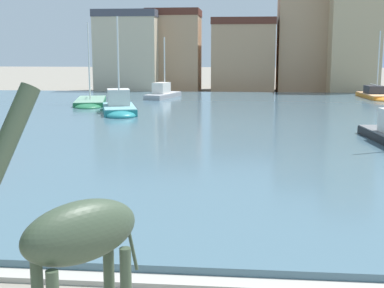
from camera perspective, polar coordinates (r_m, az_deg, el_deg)
The scene contains 12 objects.
harbor_water at distance 34.36m, azimuth 4.29°, elevation 2.33°, with size 77.74×47.35×0.29m, color #476675.
quay_edge_coping at distance 11.18m, azimuth 1.23°, elevation -14.81°, with size 77.74×0.50×0.12m, color #ADA89E.
giraffe_statue at distance 7.00m, azimuth -12.87°, elevation -10.17°, with size 2.05×2.24×4.65m.
sailboat_green at distance 45.20m, azimuth -10.95°, elevation 4.32°, with size 3.92×8.10×7.04m.
sailboat_grey at distance 50.92m, azimuth -2.98°, elevation 5.35°, with size 3.06×6.46×5.99m.
sailboat_orange at distance 52.88m, azimuth 19.30°, elevation 4.88°, with size 2.51×6.71×6.55m.
sailboat_teal at distance 38.44m, azimuth -7.86°, elevation 3.82°, with size 3.81×6.69×7.11m.
townhouse_wide_warehouse at distance 62.09m, azimuth -6.77°, elevation 9.87°, with size 7.08×6.72×9.18m.
townhouse_tall_gabled at distance 63.19m, azimuth -1.91°, elevation 10.07°, with size 6.11×5.48×9.46m.
townhouse_corner_house at distance 63.31m, azimuth 5.54°, elevation 9.56°, with size 7.33×6.45×8.43m.
townhouse_end_terrace at distance 63.81m, azimuth 12.50°, elevation 11.10°, with size 7.20×5.17×12.26m.
townhouse_narrow_midrow at distance 61.89m, azimuth 16.97°, elevation 11.65°, with size 5.35×6.11×13.79m.
Camera 1 is at (0.76, -2.41, 4.77)m, focal length 49.37 mm.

